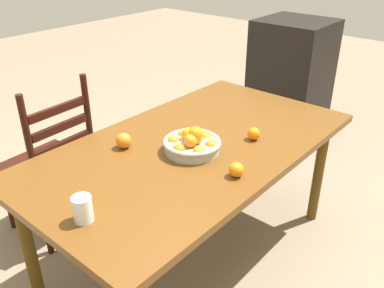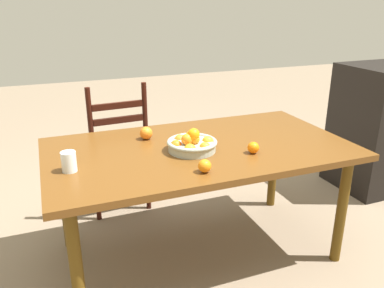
{
  "view_description": "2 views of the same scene",
  "coord_description": "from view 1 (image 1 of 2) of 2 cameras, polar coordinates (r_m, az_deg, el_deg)",
  "views": [
    {
      "loc": [
        -1.41,
        -1.2,
        1.7
      ],
      "look_at": [
        -0.07,
        -0.05,
        0.77
      ],
      "focal_mm": 38.44,
      "sensor_mm": 36.0,
      "label": 1
    },
    {
      "loc": [
        -0.81,
        -1.98,
        1.54
      ],
      "look_at": [
        -0.07,
        -0.05,
        0.77
      ],
      "focal_mm": 36.67,
      "sensor_mm": 36.0,
      "label": 2
    }
  ],
  "objects": [
    {
      "name": "ground_plane",
      "position": [
        2.51,
        0.1,
        -14.89
      ],
      "size": [
        12.0,
        12.0,
        0.0
      ],
      "primitive_type": "plane",
      "color": "#7D6B56"
    },
    {
      "name": "dining_table",
      "position": [
        2.12,
        0.12,
        -1.6
      ],
      "size": [
        1.75,
        0.97,
        0.73
      ],
      "color": "#5E3714",
      "rests_on": "ground"
    },
    {
      "name": "cabinet",
      "position": [
        3.72,
        13.46,
        8.49
      ],
      "size": [
        0.57,
        0.58,
        1.04
      ],
      "primitive_type": "cube",
      "rotation": [
        0.0,
        0.0,
        0.01
      ],
      "color": "black",
      "rests_on": "ground"
    },
    {
      "name": "orange_loose_2",
      "position": [
        1.81,
        6.16,
        -3.56
      ],
      "size": [
        0.07,
        0.07,
        0.07
      ],
      "primitive_type": "sphere",
      "color": "orange",
      "rests_on": "dining_table"
    },
    {
      "name": "orange_loose_1",
      "position": [
        2.05,
        -9.47,
        0.46
      ],
      "size": [
        0.08,
        0.08,
        0.08
      ],
      "primitive_type": "sphere",
      "color": "orange",
      "rests_on": "dining_table"
    },
    {
      "name": "orange_loose_0",
      "position": [
        2.13,
        8.56,
        1.42
      ],
      "size": [
        0.06,
        0.06,
        0.06
      ],
      "primitive_type": "sphere",
      "color": "orange",
      "rests_on": "dining_table"
    },
    {
      "name": "drinking_glass",
      "position": [
        1.58,
        -14.93,
        -8.69
      ],
      "size": [
        0.07,
        0.07,
        0.1
      ],
      "primitive_type": "cylinder",
      "color": "silver",
      "rests_on": "dining_table"
    },
    {
      "name": "fruit_bowl",
      "position": [
        1.99,
        0.01,
        0.1
      ],
      "size": [
        0.28,
        0.28,
        0.14
      ],
      "color": "#A1AB9D",
      "rests_on": "dining_table"
    },
    {
      "name": "chair_near_window",
      "position": [
        2.57,
        -18.88,
        -2.59
      ],
      "size": [
        0.47,
        0.47,
        0.99
      ],
      "rotation": [
        0.0,
        0.0,
        3.2
      ],
      "color": "black",
      "rests_on": "ground"
    }
  ]
}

